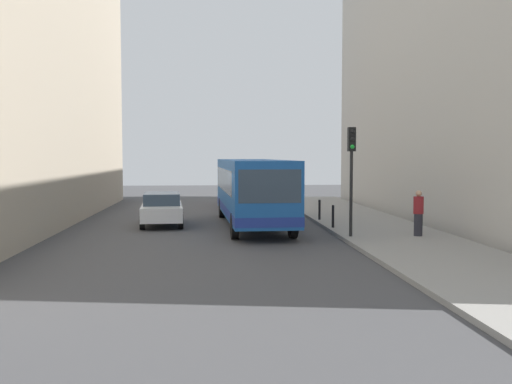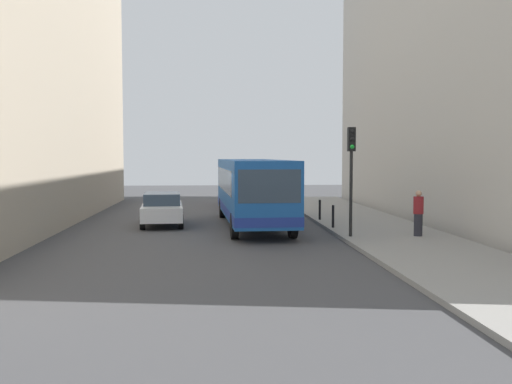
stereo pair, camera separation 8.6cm
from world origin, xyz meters
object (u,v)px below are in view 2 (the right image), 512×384
car_beside_bus (162,208)px  bus (252,188)px  bollard_mid (320,210)px  pedestrian_near_signal (418,213)px  traffic_light (351,161)px  car_behind_bus (241,193)px  bollard_near (333,216)px

car_beside_bus → bus: bearing=166.2°
bollard_mid → pedestrian_near_signal: pedestrian_near_signal is taller
traffic_light → pedestrian_near_signal: size_ratio=2.37×
car_behind_bus → bollard_near: size_ratio=4.65×
bollard_mid → pedestrian_near_signal: size_ratio=0.55×
traffic_light → bollard_mid: size_ratio=4.32×
bollard_near → bollard_mid: (0.00, 3.04, 0.00)m
bollard_near → pedestrian_near_signal: 3.90m
traffic_light → bollard_near: 3.62m
car_beside_bus → car_behind_bus: same height
car_beside_bus → car_behind_bus: 11.11m
bus → car_behind_bus: bearing=-92.6°
car_behind_bus → bollard_mid: bearing=107.7°
car_behind_bus → traffic_light: bearing=101.6°
car_beside_bus → pedestrian_near_signal: pedestrian_near_signal is taller
car_beside_bus → traffic_light: 9.49m
bollard_near → bollard_mid: 3.04m
pedestrian_near_signal → car_behind_bus: bearing=-145.5°
bus → pedestrian_near_signal: size_ratio=6.43×
traffic_light → pedestrian_near_signal: 3.26m
bus → bollard_near: 3.99m
bus → traffic_light: (3.40, -4.67, 1.28)m
traffic_light → bollard_mid: (-0.10, 5.76, -2.38)m
car_behind_bus → bollard_near: (3.26, -12.97, -0.16)m
bus → traffic_light: traffic_light is taller
bollard_near → pedestrian_near_signal: pedestrian_near_signal is taller
bus → bollard_mid: size_ratio=11.70×
car_behind_bus → bus: bearing=89.3°
bollard_near → pedestrian_near_signal: bearing=-46.4°
car_beside_bus → bollard_near: bearing=156.3°
traffic_light → bollard_mid: traffic_light is taller
car_beside_bus → bollard_mid: car_beside_bus is taller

